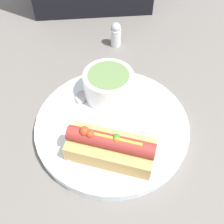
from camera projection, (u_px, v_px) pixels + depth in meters
The scene contains 6 objects.
ground_plane at pixel (112, 128), 0.52m from camera, with size 4.00×4.00×0.00m, color slate.
dinner_plate at pixel (112, 125), 0.51m from camera, with size 0.30×0.30×0.02m.
hot_dog at pixel (110, 147), 0.44m from camera, with size 0.16×0.11×0.06m.
soup_bowl at pixel (106, 84), 0.53m from camera, with size 0.10×0.10×0.06m.
spoon at pixel (79, 107), 0.52m from camera, with size 0.04×0.17×0.01m.
salt_shaker at pixel (116, 34), 0.66m from camera, with size 0.03×0.03×0.06m.
Camera 1 is at (-0.03, -0.30, 0.42)m, focal length 42.00 mm.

